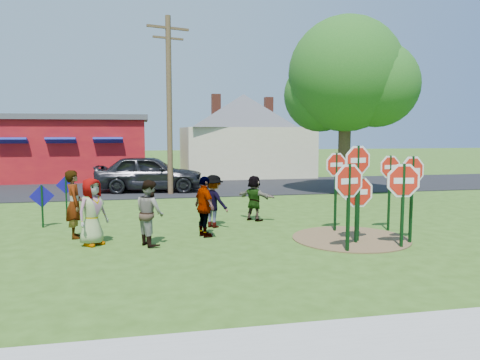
% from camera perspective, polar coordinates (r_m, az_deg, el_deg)
% --- Properties ---
extents(ground, '(120.00, 120.00, 0.00)m').
position_cam_1_polar(ground, '(13.16, -6.84, -7.06)').
color(ground, '#325017').
rests_on(ground, ground).
extents(road, '(120.00, 7.50, 0.04)m').
position_cam_1_polar(road, '(24.48, -9.07, -0.98)').
color(road, black).
rests_on(road, ground).
extents(dirt_patch, '(3.20, 3.20, 0.03)m').
position_cam_1_polar(dirt_patch, '(13.34, 13.33, -6.94)').
color(dirt_patch, brown).
rests_on(dirt_patch, ground).
extents(red_building, '(9.40, 7.69, 3.90)m').
position_cam_1_polar(red_building, '(31.12, -19.86, 3.80)').
color(red_building, maroon).
rests_on(red_building, ground).
extents(cream_house, '(9.40, 9.40, 6.50)m').
position_cam_1_polar(cream_house, '(31.47, 0.42, 5.93)').
color(cream_house, beige).
rests_on(cream_house, ground).
extents(stop_sign_a, '(1.11, 0.29, 2.33)m').
position_cam_1_polar(stop_sign_a, '(11.65, 13.11, -0.98)').
color(stop_sign_a, black).
rests_on(stop_sign_a, ground).
extents(stop_sign_b, '(0.94, 0.21, 2.47)m').
position_cam_1_polar(stop_sign_b, '(13.94, 11.62, 1.00)').
color(stop_sign_b, black).
rests_on(stop_sign_b, ground).
extents(stop_sign_c, '(1.03, 0.22, 2.46)m').
position_cam_1_polar(stop_sign_c, '(13.00, 20.25, 0.07)').
color(stop_sign_c, black).
rests_on(stop_sign_c, ground).
extents(stop_sign_d, '(0.92, 0.13, 2.37)m').
position_cam_1_polar(stop_sign_d, '(14.48, 17.81, 0.75)').
color(stop_sign_d, black).
rests_on(stop_sign_d, ground).
extents(stop_sign_e, '(1.14, 0.08, 1.92)m').
position_cam_1_polar(stop_sign_e, '(12.83, 14.23, -1.89)').
color(stop_sign_e, black).
rests_on(stop_sign_e, ground).
extents(stop_sign_f, '(1.17, 0.18, 2.31)m').
position_cam_1_polar(stop_sign_f, '(12.44, 19.28, -0.67)').
color(stop_sign_f, black).
rests_on(stop_sign_f, ground).
extents(stop_sign_g, '(1.04, 0.21, 2.73)m').
position_cam_1_polar(stop_sign_g, '(12.56, 14.13, 1.03)').
color(stop_sign_g, black).
rests_on(stop_sign_g, ground).
extents(blue_diamond_c, '(0.71, 0.20, 1.34)m').
position_cam_1_polar(blue_diamond_c, '(15.58, -22.99, -2.39)').
color(blue_diamond_c, black).
rests_on(blue_diamond_c, ground).
extents(blue_diamond_d, '(0.64, 0.17, 1.41)m').
position_cam_1_polar(blue_diamond_d, '(17.44, -20.45, -1.24)').
color(blue_diamond_d, black).
rests_on(blue_diamond_d, ground).
extents(person_a, '(1.00, 1.00, 1.76)m').
position_cam_1_polar(person_a, '(12.72, -17.58, -3.72)').
color(person_a, '#405887').
rests_on(person_a, ground).
extents(person_b, '(0.58, 0.76, 1.89)m').
position_cam_1_polar(person_b, '(13.74, -19.57, -2.79)').
color(person_b, '#2C7871').
rests_on(person_b, ground).
extents(person_c, '(0.93, 1.03, 1.71)m').
position_cam_1_polar(person_c, '(12.37, -10.94, -3.92)').
color(person_c, '#905841').
rests_on(person_c, ground).
extents(person_d, '(1.15, 1.19, 1.62)m').
position_cam_1_polar(person_d, '(14.41, -3.26, -2.60)').
color(person_d, '#39383E').
rests_on(person_d, ground).
extents(person_e, '(0.73, 1.09, 1.71)m').
position_cam_1_polar(person_e, '(13.11, -4.34, -3.27)').
color(person_e, '#452B55').
rests_on(person_e, ground).
extents(person_f, '(1.27, 1.33, 1.51)m').
position_cam_1_polar(person_f, '(15.48, 1.74, -2.21)').
color(person_f, '#225330').
rests_on(person_f, ground).
extents(suv, '(5.38, 2.63, 1.77)m').
position_cam_1_polar(suv, '(23.13, -11.00, 0.83)').
color(suv, '#2B2B30').
rests_on(suv, road).
extents(utility_pole, '(1.93, 0.70, 8.14)m').
position_cam_1_polar(utility_pole, '(21.97, -8.62, 9.38)').
color(utility_pole, '#4C3823').
rests_on(utility_pole, ground).
extents(leafy_tree, '(5.75, 5.25, 8.17)m').
position_cam_1_polar(leafy_tree, '(22.42, 13.09, 11.72)').
color(leafy_tree, '#382819').
rests_on(leafy_tree, ground).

